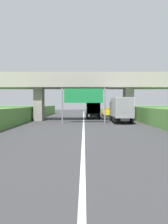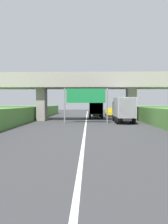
{
  "view_description": "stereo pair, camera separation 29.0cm",
  "coord_description": "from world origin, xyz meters",
  "px_view_note": "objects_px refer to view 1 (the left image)",
  "views": [
    {
      "loc": [
        0.05,
        4.66,
        2.63
      ],
      "look_at": [
        0.0,
        20.94,
        2.0
      ],
      "focal_mm": 34.36,
      "sensor_mm": 36.0,
      "label": 1
    },
    {
      "loc": [
        0.34,
        4.66,
        2.63
      ],
      "look_at": [
        0.0,
        20.94,
        2.0
      ],
      "focal_mm": 34.36,
      "sensor_mm": 36.0,
      "label": 2
    }
  ],
  "objects_px": {
    "truck_green": "(93,108)",
    "car_yellow": "(107,112)",
    "overhead_highway_sign": "(84,98)",
    "truck_silver": "(121,109)"
  },
  "relations": [
    {
      "from": "truck_silver",
      "to": "truck_green",
      "type": "bearing_deg",
      "value": 110.35
    },
    {
      "from": "overhead_highway_sign",
      "to": "car_yellow",
      "type": "height_order",
      "value": "overhead_highway_sign"
    },
    {
      "from": "truck_green",
      "to": "car_yellow",
      "type": "xyz_separation_m",
      "value": [
        3.2,
        6.1,
        -1.08
      ]
    },
    {
      "from": "truck_green",
      "to": "car_yellow",
      "type": "relative_size",
      "value": 1.78
    },
    {
      "from": "overhead_highway_sign",
      "to": "truck_silver",
      "type": "xyz_separation_m",
      "value": [
        5.14,
        1.22,
        -1.5
      ]
    },
    {
      "from": "overhead_highway_sign",
      "to": "truck_silver",
      "type": "height_order",
      "value": "overhead_highway_sign"
    },
    {
      "from": "overhead_highway_sign",
      "to": "truck_green",
      "type": "bearing_deg",
      "value": 81.19
    },
    {
      "from": "truck_green",
      "to": "car_yellow",
      "type": "bearing_deg",
      "value": 62.32
    },
    {
      "from": "overhead_highway_sign",
      "to": "truck_silver",
      "type": "bearing_deg",
      "value": 13.39
    },
    {
      "from": "overhead_highway_sign",
      "to": "truck_green",
      "type": "relative_size",
      "value": 0.81
    }
  ]
}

